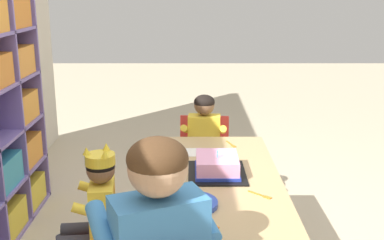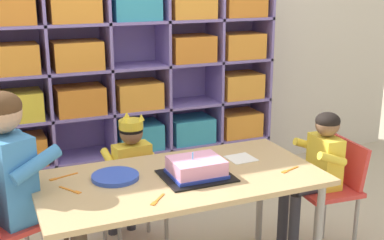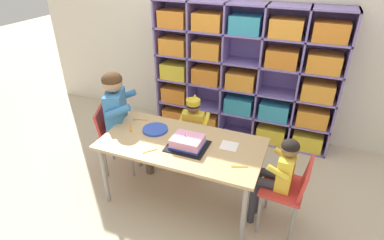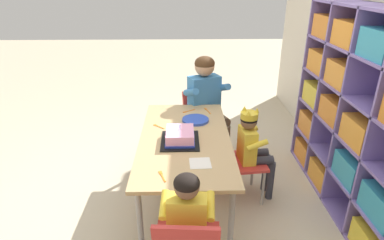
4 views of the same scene
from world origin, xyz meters
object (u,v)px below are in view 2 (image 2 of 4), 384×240
object	(u,v)px
classroom_chair_blue	(137,195)
paper_plate_stack	(115,177)
fork_at_table_front_edge	(157,200)
child_with_crown	(130,164)
activity_table	(180,186)
fork_beside_plate_stack	(289,170)
classroom_chair_adult_side	(2,224)
adult_helper_seated	(20,173)
fork_by_napkin	(71,190)
birthday_cake_on_tray	(196,169)
fork_near_child_seat	(62,177)
guest_at_table_side	(316,166)
classroom_chair_guest_side	(330,184)

from	to	relation	value
classroom_chair_blue	paper_plate_stack	bearing A→B (deg)	53.36
fork_at_table_front_edge	child_with_crown	bearing A→B (deg)	36.12
activity_table	fork_beside_plate_stack	xyz separation A→B (m)	(0.53, -0.15, 0.05)
classroom_chair_adult_side	paper_plate_stack	xyz separation A→B (m)	(0.53, -0.08, 0.18)
classroom_chair_adult_side	adult_helper_seated	world-z (taller)	adult_helper_seated
child_with_crown	fork_beside_plate_stack	size ratio (longest dim) A/B	6.70
fork_at_table_front_edge	paper_plate_stack	bearing A→B (deg)	61.64
activity_table	paper_plate_stack	bearing A→B (deg)	163.15
activity_table	fork_by_napkin	distance (m)	0.53
birthday_cake_on_tray	fork_near_child_seat	world-z (taller)	birthday_cake_on_tray
fork_near_child_seat	fork_at_table_front_edge	bearing A→B (deg)	-68.45
paper_plate_stack	fork_at_table_front_edge	bearing A→B (deg)	-71.61
classroom_chair_blue	child_with_crown	size ratio (longest dim) A/B	0.70
guest_at_table_side	fork_beside_plate_stack	distance (m)	0.34
classroom_chair_guest_side	fork_by_napkin	xyz separation A→B (m)	(-1.45, 0.03, 0.20)
classroom_chair_adult_side	activity_table	bearing A→B (deg)	-124.73
adult_helper_seated	classroom_chair_guest_side	xyz separation A→B (m)	(1.65, -0.22, -0.25)
fork_near_child_seat	child_with_crown	bearing A→B (deg)	21.64
classroom_chair_blue	birthday_cake_on_tray	bearing A→B (deg)	101.85
activity_table	fork_near_child_seat	distance (m)	0.58
classroom_chair_blue	fork_by_napkin	distance (m)	0.66
adult_helper_seated	paper_plate_stack	distance (m)	0.44
child_with_crown	guest_at_table_side	bearing A→B (deg)	143.20
classroom_chair_blue	paper_plate_stack	world-z (taller)	paper_plate_stack
birthday_cake_on_tray	fork_at_table_front_edge	size ratio (longest dim) A/B	3.33
child_with_crown	paper_plate_stack	world-z (taller)	child_with_crown
fork_by_napkin	fork_near_child_seat	distance (m)	0.18
paper_plate_stack	fork_by_napkin	xyz separation A→B (m)	(-0.22, -0.06, -0.01)
classroom_chair_guest_side	birthday_cake_on_tray	bearing A→B (deg)	-83.32
paper_plate_stack	activity_table	bearing A→B (deg)	-16.85
classroom_chair_blue	fork_beside_plate_stack	xyz separation A→B (m)	(0.62, -0.60, 0.27)
activity_table	fork_beside_plate_stack	size ratio (longest dim) A/B	11.20
fork_beside_plate_stack	fork_near_child_seat	xyz separation A→B (m)	(-1.07, 0.36, 0.00)
fork_near_child_seat	birthday_cake_on_tray	bearing A→B (deg)	-38.81
classroom_chair_blue	child_with_crown	distance (m)	0.18
classroom_chair_blue	classroom_chair_guest_side	bearing A→B (deg)	149.86
classroom_chair_blue	classroom_chair_guest_side	world-z (taller)	classroom_chair_guest_side
guest_at_table_side	fork_by_napkin	size ratio (longest dim) A/B	7.02
classroom_chair_blue	adult_helper_seated	world-z (taller)	adult_helper_seated
adult_helper_seated	paper_plate_stack	world-z (taller)	adult_helper_seated
activity_table	guest_at_table_side	size ratio (longest dim) A/B	1.61
activity_table	birthday_cake_on_tray	bearing A→B (deg)	-28.44
classroom_chair_guest_side	birthday_cake_on_tray	distance (m)	0.89
fork_by_napkin	fork_near_child_seat	size ratio (longest dim) A/B	0.85
paper_plate_stack	fork_by_napkin	world-z (taller)	paper_plate_stack
fork_by_napkin	fork_near_child_seat	bearing A→B (deg)	-28.55
adult_helper_seated	activity_table	bearing A→B (deg)	-129.60
activity_table	fork_by_napkin	world-z (taller)	fork_by_napkin
child_with_crown	classroom_chair_adult_side	bearing A→B (deg)	21.18
classroom_chair_guest_side	fork_near_child_seat	size ratio (longest dim) A/B	4.69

